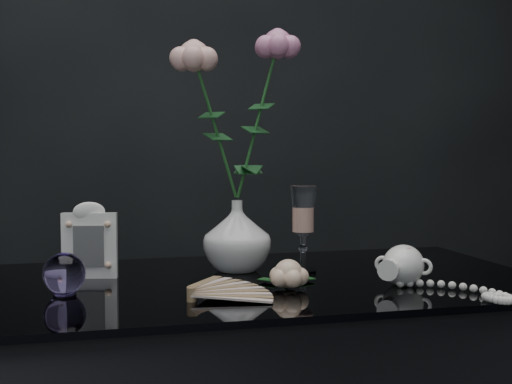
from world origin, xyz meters
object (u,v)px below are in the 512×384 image
object	(u,v)px
paperweight	(64,274)
loose_rose	(288,274)
picture_frame	(89,240)
vase	(237,236)
wine_glass	(303,229)
pearl_jar	(403,263)

from	to	relation	value
paperweight	loose_rose	size ratio (longest dim) A/B	0.46
picture_frame	loose_rose	xyz separation A→B (m)	(0.33, -0.19, -0.05)
vase	wine_glass	distance (m)	0.13
paperweight	picture_frame	bearing A→B (deg)	71.76
loose_rose	pearl_jar	xyz separation A→B (m)	(0.21, -0.02, 0.01)
paperweight	loose_rose	bearing A→B (deg)	-7.88
vase	pearl_jar	distance (m)	0.33
vase	loose_rose	bearing A→B (deg)	-76.28
picture_frame	loose_rose	world-z (taller)	picture_frame
pearl_jar	paperweight	bearing A→B (deg)	-148.46
paperweight	pearl_jar	size ratio (longest dim) A/B	0.27
wine_glass	pearl_jar	distance (m)	0.21
wine_glass	loose_rose	size ratio (longest dim) A/B	1.11
vase	paperweight	size ratio (longest dim) A/B	1.98
vase	picture_frame	xyz separation A→B (m)	(-0.28, -0.00, 0.00)
pearl_jar	vase	bearing A→B (deg)	179.30
loose_rose	picture_frame	bearing A→B (deg)	161.78
paperweight	loose_rose	world-z (taller)	paperweight
picture_frame	paperweight	size ratio (longest dim) A/B	2.03
picture_frame	loose_rose	distance (m)	0.38
wine_glass	loose_rose	bearing A→B (deg)	-117.44
loose_rose	vase	bearing A→B (deg)	115.36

